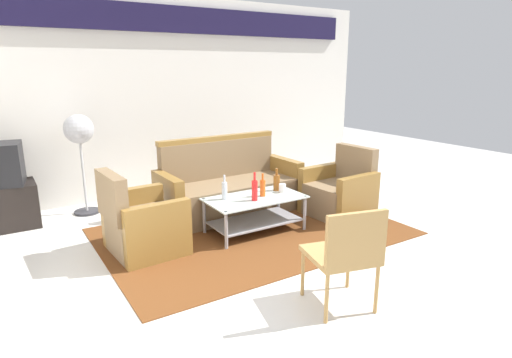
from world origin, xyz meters
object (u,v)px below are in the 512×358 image
coffee_table (255,209)px  armchair_left (142,225)px  bottle_clear (225,190)px  wicker_chair (346,251)px  bottle_orange (263,188)px  cup (282,188)px  couch (229,190)px  armchair_right (340,193)px  pedestal_fan (79,135)px  bottle_red (255,190)px  bottle_brown (277,182)px

coffee_table → armchair_left: bearing=173.4°
bottle_clear → wicker_chair: 1.86m
bottle_orange → wicker_chair: wicker_chair is taller
bottle_orange → cup: bearing=1.2°
bottle_clear → wicker_chair: size_ratio=0.33×
couch → coffee_table: size_ratio=1.65×
couch → bottle_orange: size_ratio=6.89×
coffee_table → armchair_right: bearing=-4.0°
armchair_right → couch: bearing=51.1°
cup → bottle_clear: bearing=170.5°
armchair_left → armchair_right: size_ratio=1.00×
pedestal_fan → bottle_orange: bearing=-47.3°
couch → pedestal_fan: pedestal_fan is taller
bottle_red → wicker_chair: 1.66m
armchair_left → bottle_red: armchair_left is taller
cup → armchair_left: bearing=175.0°
armchair_left → coffee_table: (1.25, -0.15, -0.02)m
wicker_chair → cup: bearing=83.2°
armchair_left → armchair_right: 2.47m
coffee_table → cup: bearing=0.5°
armchair_right → bottle_red: bearing=86.6°
armchair_right → coffee_table: size_ratio=0.77×
pedestal_fan → cup: bearing=-42.5°
bottle_clear → bottle_red: bearing=-39.3°
bottle_red → cup: (0.44, 0.09, -0.07)m
bottle_orange → pedestal_fan: pedestal_fan is taller
armchair_right → bottle_red: 1.29m
armchair_right → bottle_clear: bearing=78.6°
cup → bottle_orange: bearing=-178.8°
pedestal_fan → couch: bearing=-32.7°
armchair_right → bottle_red: size_ratio=2.68×
armchair_left → cup: size_ratio=8.50×
bottle_clear → bottle_brown: bearing=-1.4°
bottle_clear → cup: bearing=-9.5°
couch → wicker_chair: couch is taller
armchair_left → armchair_right: same height
coffee_table → cup: (0.38, 0.00, 0.19)m
coffee_table → cup: size_ratio=11.00×
bottle_orange → bottle_brown: bearing=21.7°
bottle_brown → pedestal_fan: (-1.85, 1.61, 0.50)m
armchair_right → pedestal_fan: bearing=52.5°
coffee_table → bottle_brown: bottle_brown is taller
armchair_right → bottle_red: armchair_right is taller
armchair_right → cup: (-0.83, 0.09, 0.17)m
coffee_table → pedestal_fan: size_ratio=0.87×
coffee_table → bottle_clear: (-0.32, 0.12, 0.24)m
couch → bottle_orange: couch is taller
bottle_clear → cup: 0.71m
coffee_table → bottle_orange: bottle_orange is taller
armchair_left → bottle_orange: (1.35, -0.15, 0.22)m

